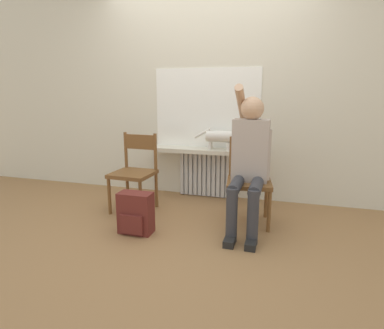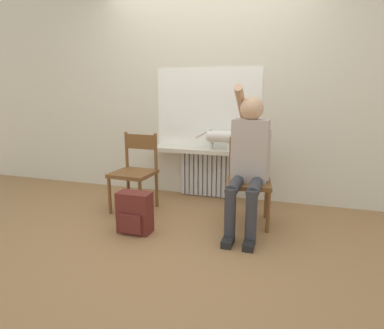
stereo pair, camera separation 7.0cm
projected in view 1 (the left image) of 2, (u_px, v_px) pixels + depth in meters
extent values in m
plane|color=olive|center=(174.00, 233.00, 2.98)|extent=(12.00, 12.00, 0.00)
cube|color=beige|center=(207.00, 86.00, 3.84)|extent=(7.00, 0.06, 2.70)
cube|color=silver|center=(205.00, 174.00, 4.01)|extent=(0.64, 0.05, 0.57)
cube|color=silver|center=(182.00, 173.00, 4.05)|extent=(0.04, 0.03, 0.55)
cube|color=silver|center=(186.00, 173.00, 4.03)|extent=(0.04, 0.03, 0.55)
cube|color=silver|center=(191.00, 173.00, 4.02)|extent=(0.04, 0.03, 0.55)
cube|color=silver|center=(195.00, 174.00, 4.00)|extent=(0.04, 0.03, 0.55)
cube|color=silver|center=(200.00, 174.00, 3.99)|extent=(0.04, 0.03, 0.55)
cube|color=silver|center=(204.00, 174.00, 3.97)|extent=(0.04, 0.03, 0.55)
cube|color=silver|center=(209.00, 175.00, 3.95)|extent=(0.04, 0.03, 0.55)
cube|color=silver|center=(214.00, 175.00, 3.94)|extent=(0.04, 0.03, 0.55)
cube|color=silver|center=(218.00, 175.00, 3.92)|extent=(0.04, 0.03, 0.55)
cube|color=silver|center=(223.00, 176.00, 3.90)|extent=(0.04, 0.03, 0.55)
cube|color=silver|center=(228.00, 176.00, 3.89)|extent=(0.04, 0.03, 0.55)
cube|color=beige|center=(204.00, 151.00, 3.85)|extent=(1.34, 0.27, 0.05)
cube|color=white|center=(207.00, 108.00, 3.86)|extent=(1.29, 0.01, 0.94)
cube|color=brown|center=(133.00, 174.00, 3.46)|extent=(0.44, 0.44, 0.04)
cylinder|color=brown|center=(109.00, 196.00, 3.40)|extent=(0.04, 0.04, 0.40)
cylinder|color=brown|center=(141.00, 200.00, 3.28)|extent=(0.04, 0.04, 0.40)
cylinder|color=brown|center=(127.00, 187.00, 3.74)|extent=(0.04, 0.04, 0.40)
cylinder|color=brown|center=(156.00, 190.00, 3.62)|extent=(0.04, 0.04, 0.40)
cylinder|color=brown|center=(126.00, 150.00, 3.65)|extent=(0.04, 0.04, 0.40)
cylinder|color=brown|center=(155.00, 152.00, 3.53)|extent=(0.04, 0.04, 0.40)
cube|color=brown|center=(140.00, 142.00, 3.57)|extent=(0.38, 0.04, 0.16)
cube|color=brown|center=(249.00, 183.00, 3.12)|extent=(0.48, 0.48, 0.04)
cylinder|color=brown|center=(228.00, 210.00, 3.01)|extent=(0.04, 0.04, 0.40)
cylinder|color=brown|center=(269.00, 212.00, 2.96)|extent=(0.04, 0.04, 0.40)
cylinder|color=brown|center=(230.00, 197.00, 3.37)|extent=(0.04, 0.04, 0.40)
cylinder|color=brown|center=(266.00, 199.00, 3.32)|extent=(0.04, 0.04, 0.40)
cylinder|color=brown|center=(231.00, 156.00, 3.28)|extent=(0.04, 0.04, 0.40)
cylinder|color=brown|center=(268.00, 157.00, 3.22)|extent=(0.04, 0.04, 0.40)
cube|color=brown|center=(250.00, 147.00, 3.23)|extent=(0.38, 0.08, 0.16)
cylinder|color=#333338|center=(237.00, 184.00, 2.94)|extent=(0.11, 0.47, 0.11)
cylinder|color=#333338|center=(256.00, 186.00, 2.89)|extent=(0.11, 0.47, 0.11)
cylinder|color=#333338|center=(232.00, 215.00, 2.76)|extent=(0.10, 0.10, 0.48)
cylinder|color=#333338|center=(253.00, 217.00, 2.71)|extent=(0.10, 0.10, 0.48)
cube|color=black|center=(230.00, 241.00, 2.75)|extent=(0.09, 0.20, 0.06)
cube|color=black|center=(251.00, 243.00, 2.70)|extent=(0.09, 0.20, 0.06)
cube|color=#AD9E93|center=(251.00, 150.00, 3.07)|extent=(0.34, 0.20, 0.59)
sphere|color=tan|center=(252.00, 108.00, 2.98)|extent=(0.22, 0.22, 0.22)
cylinder|color=tan|center=(242.00, 104.00, 3.14)|extent=(0.08, 0.50, 0.38)
cylinder|color=#AD9E93|center=(266.00, 155.00, 3.00)|extent=(0.08, 0.08, 0.48)
cylinder|color=silver|center=(220.00, 136.00, 3.73)|extent=(0.31, 0.13, 0.13)
sphere|color=silver|center=(235.00, 135.00, 3.68)|extent=(0.10, 0.10, 0.10)
cone|color=silver|center=(235.00, 132.00, 3.65)|extent=(0.03, 0.03, 0.03)
cone|color=silver|center=(236.00, 131.00, 3.69)|extent=(0.03, 0.03, 0.03)
cylinder|color=silver|center=(228.00, 147.00, 3.70)|extent=(0.04, 0.04, 0.09)
cylinder|color=silver|center=(229.00, 146.00, 3.76)|extent=(0.04, 0.04, 0.09)
cylinder|color=silver|center=(210.00, 146.00, 3.76)|extent=(0.04, 0.04, 0.09)
cylinder|color=silver|center=(211.00, 145.00, 3.82)|extent=(0.04, 0.04, 0.09)
cylinder|color=silver|center=(203.00, 133.00, 3.78)|extent=(0.20, 0.03, 0.14)
cube|color=maroon|center=(136.00, 213.00, 2.95)|extent=(0.31, 0.16, 0.38)
cube|color=maroon|center=(131.00, 225.00, 2.87)|extent=(0.22, 0.03, 0.17)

